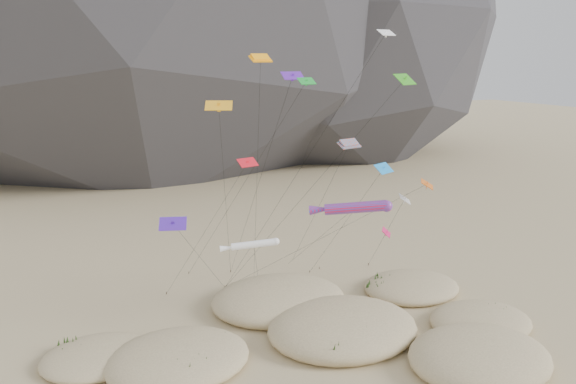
% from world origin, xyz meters
% --- Properties ---
extents(ground, '(500.00, 500.00, 0.00)m').
position_xyz_m(ground, '(0.00, 0.00, 0.00)').
color(ground, '#CCB789').
rests_on(ground, ground).
extents(dunes, '(46.70, 34.28, 3.71)m').
position_xyz_m(dunes, '(-1.11, 3.74, 0.71)').
color(dunes, '#CCB789').
rests_on(dunes, ground).
extents(dune_grass, '(43.45, 28.27, 1.50)m').
position_xyz_m(dune_grass, '(-1.00, 3.35, 0.85)').
color(dune_grass, black).
rests_on(dune_grass, ground).
extents(kite_stakes, '(26.40, 7.59, 0.30)m').
position_xyz_m(kite_stakes, '(0.64, 23.09, 0.15)').
color(kite_stakes, '#3F2D1E').
rests_on(kite_stakes, ground).
extents(rainbow_tube_kite, '(7.73, 18.21, 12.52)m').
position_xyz_m(rainbow_tube_kite, '(5.60, 10.20, 11.57)').
color(rainbow_tube_kite, '#E31746').
rests_on(rainbow_tube_kite, ground).
extents(white_tube_kite, '(7.53, 10.84, 9.10)m').
position_xyz_m(white_tube_kite, '(-4.94, 11.80, 8.50)').
color(white_tube_kite, white).
rests_on(white_tube_kite, ground).
extents(orange_parafoil, '(3.36, 9.49, 27.01)m').
position_xyz_m(orange_parafoil, '(-2.65, 14.66, 26.17)').
color(orange_parafoil, '#FF9A0D').
rests_on(orange_parafoil, ground).
extents(multi_parafoil, '(3.12, 18.53, 18.88)m').
position_xyz_m(multi_parafoil, '(4.49, 9.44, 18.19)').
color(multi_parafoil, '#FF481A').
rests_on(multi_parafoil, ground).
extents(delta_kites, '(30.31, 23.85, 29.36)m').
position_xyz_m(delta_kites, '(3.16, 10.56, 18.04)').
color(delta_kites, '#581DA9').
rests_on(delta_kites, ground).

